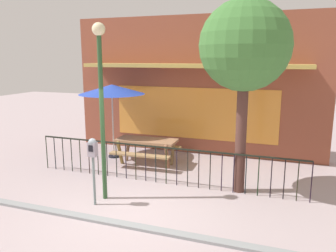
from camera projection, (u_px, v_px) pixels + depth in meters
The scene contains 9 objects.
ground at pixel (130, 212), 6.98m from camera, with size 40.00×40.00×0.00m, color #A79699.
pub_storefront at pixel (195, 85), 11.16m from camera, with size 8.44×1.38×4.51m.
patio_fence_front at pixel (161, 158), 8.50m from camera, with size 7.11×0.04×0.97m.
picnic_table_left at pixel (146, 145), 10.04m from camera, with size 1.84×1.42×0.79m.
patio_umbrella at pixel (112, 90), 10.48m from camera, with size 2.07×2.07×2.34m.
parking_meter_near at pixel (93, 154), 7.13m from camera, with size 0.18×0.17×1.49m.
street_tree at pixel (245, 47), 7.43m from camera, with size 2.04×2.04×4.45m.
street_lamp at pixel (101, 87), 7.19m from camera, with size 0.28×0.28×3.88m.
curb_edge at pixel (118, 225), 6.48m from camera, with size 11.81×0.20×0.11m, color gray.
Camera 1 is at (2.94, -5.83, 3.15)m, focal length 35.92 mm.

